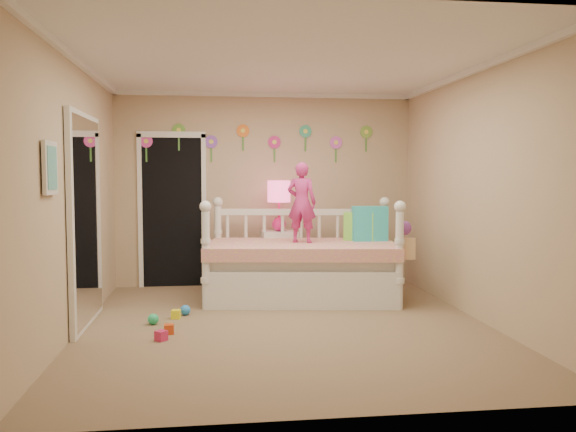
{
  "coord_description": "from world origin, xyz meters",
  "views": [
    {
      "loc": [
        -0.7,
        -5.69,
        1.49
      ],
      "look_at": [
        0.1,
        0.6,
        1.05
      ],
      "focal_mm": 36.49,
      "sensor_mm": 36.0,
      "label": 1
    }
  ],
  "objects": [
    {
      "name": "pillow_turquoise",
      "position": [
        1.2,
        1.28,
        0.9
      ],
      "size": [
        0.43,
        0.15,
        0.43
      ],
      "primitive_type": "cube",
      "rotation": [
        0.0,
        0.0,
        0.0
      ],
      "color": "#24B6B5",
      "rests_on": "daybed"
    },
    {
      "name": "mirror_closet",
      "position": [
        -1.96,
        0.3,
        1.05
      ],
      "size": [
        0.07,
        1.3,
        2.1
      ],
      "primitive_type": "cube",
      "color": "white",
      "rests_on": "left_wall"
    },
    {
      "name": "nightstand",
      "position": [
        0.15,
        1.92,
        0.38
      ],
      "size": [
        0.48,
        0.38,
        0.76
      ],
      "primitive_type": "cube",
      "rotation": [
        0.0,
        0.0,
        0.08
      ],
      "color": "white",
      "rests_on": "floor"
    },
    {
      "name": "closet_doorway",
      "position": [
        -1.25,
        2.23,
        1.03
      ],
      "size": [
        0.9,
        0.04,
        2.07
      ],
      "primitive_type": "cube",
      "color": "black",
      "rests_on": "back_wall"
    },
    {
      "name": "floor",
      "position": [
        0.0,
        0.0,
        0.0
      ],
      "size": [
        4.0,
        4.5,
        0.01
      ],
      "primitive_type": "cube",
      "color": "#7F684C",
      "rests_on": "ground"
    },
    {
      "name": "table_lamp",
      "position": [
        0.15,
        1.92,
        1.2
      ],
      "size": [
        0.3,
        0.3,
        0.66
      ],
      "color": "#F3207F",
      "rests_on": "nightstand"
    },
    {
      "name": "child",
      "position": [
        0.34,
        1.2,
        1.17
      ],
      "size": [
        0.41,
        0.35,
        0.96
      ],
      "primitive_type": "imported",
      "rotation": [
        0.0,
        0.0,
        2.74
      ],
      "color": "#CC2E80",
      "rests_on": "daybed"
    },
    {
      "name": "daybed",
      "position": [
        0.34,
        1.2,
        0.62
      ],
      "size": [
        2.42,
        1.51,
        1.23
      ],
      "primitive_type": null,
      "rotation": [
        0.0,
        0.0,
        -0.13
      ],
      "color": "white",
      "rests_on": "floor"
    },
    {
      "name": "wall_picture",
      "position": [
        -1.97,
        -0.9,
        1.55
      ],
      "size": [
        0.05,
        0.34,
        0.42
      ],
      "primitive_type": "cube",
      "color": "white",
      "rests_on": "left_wall"
    },
    {
      "name": "back_wall",
      "position": [
        0.0,
        2.25,
        1.3
      ],
      "size": [
        4.0,
        0.01,
        2.6
      ],
      "primitive_type": "cube",
      "color": "tan",
      "rests_on": "floor"
    },
    {
      "name": "hanging_bag",
      "position": [
        1.42,
        0.62,
        0.75
      ],
      "size": [
        0.2,
        0.16,
        0.36
      ],
      "primitive_type": null,
      "color": "beige",
      "rests_on": "daybed"
    },
    {
      "name": "pillow_lime",
      "position": [
        1.08,
        1.33,
        0.86
      ],
      "size": [
        0.39,
        0.28,
        0.35
      ],
      "primitive_type": "cube",
      "rotation": [
        0.0,
        0.0,
        -0.43
      ],
      "color": "#86E746",
      "rests_on": "daybed"
    },
    {
      "name": "flower_decals",
      "position": [
        -0.09,
        2.24,
        1.94
      ],
      "size": [
        3.4,
        0.02,
        0.5
      ],
      "primitive_type": null,
      "color": "#B2668C",
      "rests_on": "back_wall"
    },
    {
      "name": "toy_scatter",
      "position": [
        -1.1,
        0.2,
        0.06
      ],
      "size": [
        0.86,
        1.34,
        0.11
      ],
      "primitive_type": null,
      "rotation": [
        0.0,
        0.0,
        -0.05
      ],
      "color": "#996666",
      "rests_on": "floor"
    },
    {
      "name": "crown_molding",
      "position": [
        0.0,
        0.0,
        2.57
      ],
      "size": [
        4.0,
        4.5,
        0.06
      ],
      "primitive_type": null,
      "color": "white",
      "rests_on": "ceiling"
    },
    {
      "name": "left_wall",
      "position": [
        -2.0,
        0.0,
        1.3
      ],
      "size": [
        0.01,
        4.5,
        2.6
      ],
      "primitive_type": "cube",
      "color": "tan",
      "rests_on": "floor"
    },
    {
      "name": "right_wall",
      "position": [
        2.0,
        0.0,
        1.3
      ],
      "size": [
        0.01,
        4.5,
        2.6
      ],
      "primitive_type": "cube",
      "color": "tan",
      "rests_on": "floor"
    },
    {
      "name": "ceiling",
      "position": [
        0.0,
        0.0,
        2.6
      ],
      "size": [
        4.0,
        4.5,
        0.01
      ],
      "primitive_type": "cube",
      "color": "white",
      "rests_on": "floor"
    }
  ]
}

